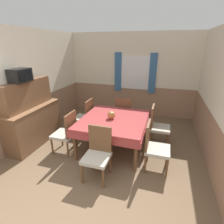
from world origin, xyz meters
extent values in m
cube|color=silver|center=(0.00, 4.49, 1.77)|extent=(4.43, 0.05, 1.65)
cube|color=#9E755B|center=(0.00, 4.49, 0.47)|extent=(4.43, 0.05, 0.95)
cube|color=white|center=(0.11, 4.45, 1.39)|extent=(0.98, 0.01, 1.04)
cube|color=#386699|center=(-0.44, 4.43, 1.39)|extent=(0.22, 0.03, 1.23)
cube|color=#386699|center=(0.67, 4.43, 1.39)|extent=(0.22, 0.03, 1.23)
cube|color=silver|center=(-2.04, 2.23, 1.77)|extent=(0.05, 4.86, 1.65)
cube|color=#9E755B|center=(-2.04, 2.23, 0.47)|extent=(0.05, 4.86, 0.95)
cube|color=#9E755B|center=(2.04, 2.23, 0.47)|extent=(0.05, 4.86, 0.95)
cube|color=#9E3838|center=(0.08, 2.21, 0.69)|extent=(1.40, 1.51, 0.06)
cube|color=#9E3838|center=(0.08, 2.21, 0.60)|extent=(1.43, 1.54, 0.12)
cylinder|color=brown|center=(-0.54, 1.54, 0.33)|extent=(0.07, 0.07, 0.66)
cylinder|color=brown|center=(0.70, 1.54, 0.33)|extent=(0.07, 0.07, 0.66)
cylinder|color=brown|center=(-0.54, 2.89, 0.33)|extent=(0.07, 0.07, 0.66)
cylinder|color=brown|center=(0.70, 2.89, 0.33)|extent=(0.07, 0.07, 0.66)
cylinder|color=brown|center=(-1.10, 1.55, 0.19)|extent=(0.04, 0.04, 0.38)
cylinder|color=brown|center=(-1.10, 1.93, 0.19)|extent=(0.04, 0.04, 0.38)
cylinder|color=brown|center=(-0.72, 1.55, 0.19)|extent=(0.04, 0.04, 0.38)
cylinder|color=brown|center=(-0.72, 1.93, 0.19)|extent=(0.04, 0.04, 0.38)
cube|color=#B7B2A3|center=(-0.91, 1.74, 0.41)|extent=(0.44, 0.44, 0.06)
cube|color=brown|center=(-0.71, 1.74, 0.69)|extent=(0.04, 0.42, 0.49)
cylinder|color=brown|center=(0.27, 0.98, 0.19)|extent=(0.04, 0.04, 0.38)
cylinder|color=brown|center=(-0.11, 0.98, 0.19)|extent=(0.04, 0.04, 0.38)
cylinder|color=brown|center=(0.27, 1.36, 0.19)|extent=(0.04, 0.04, 0.38)
cylinder|color=brown|center=(-0.11, 1.36, 0.19)|extent=(0.04, 0.04, 0.38)
cube|color=#B7B2A3|center=(0.08, 1.17, 0.41)|extent=(0.44, 0.44, 0.06)
cube|color=brown|center=(0.08, 1.37, 0.69)|extent=(0.42, 0.04, 0.49)
cylinder|color=brown|center=(-1.10, 2.49, 0.19)|extent=(0.04, 0.04, 0.38)
cylinder|color=brown|center=(-1.10, 2.87, 0.19)|extent=(0.04, 0.04, 0.38)
cylinder|color=brown|center=(-0.72, 2.49, 0.19)|extent=(0.04, 0.04, 0.38)
cylinder|color=brown|center=(-0.72, 2.87, 0.19)|extent=(0.04, 0.04, 0.38)
cube|color=#B7B2A3|center=(-0.91, 2.68, 0.41)|extent=(0.44, 0.44, 0.06)
cube|color=brown|center=(-0.71, 2.68, 0.69)|extent=(0.04, 0.42, 0.49)
cylinder|color=brown|center=(1.26, 1.93, 0.19)|extent=(0.04, 0.04, 0.38)
cylinder|color=brown|center=(1.26, 1.55, 0.19)|extent=(0.04, 0.04, 0.38)
cylinder|color=brown|center=(0.88, 1.93, 0.19)|extent=(0.04, 0.04, 0.38)
cylinder|color=brown|center=(0.88, 1.55, 0.19)|extent=(0.04, 0.04, 0.38)
cube|color=#B7B2A3|center=(1.07, 1.74, 0.41)|extent=(0.44, 0.44, 0.06)
cube|color=brown|center=(0.87, 1.74, 0.69)|extent=(0.04, 0.42, 0.49)
cylinder|color=brown|center=(-0.11, 3.45, 0.19)|extent=(0.04, 0.04, 0.38)
cylinder|color=brown|center=(0.27, 3.45, 0.19)|extent=(0.04, 0.04, 0.38)
cylinder|color=brown|center=(-0.11, 3.07, 0.19)|extent=(0.04, 0.04, 0.38)
cylinder|color=brown|center=(0.27, 3.07, 0.19)|extent=(0.04, 0.04, 0.38)
cube|color=#B7B2A3|center=(0.08, 3.26, 0.41)|extent=(0.44, 0.44, 0.06)
cube|color=brown|center=(0.08, 3.06, 0.69)|extent=(0.42, 0.04, 0.49)
cylinder|color=brown|center=(1.26, 2.87, 0.19)|extent=(0.04, 0.04, 0.38)
cylinder|color=brown|center=(1.26, 2.49, 0.19)|extent=(0.04, 0.04, 0.38)
cylinder|color=brown|center=(0.88, 2.87, 0.19)|extent=(0.04, 0.04, 0.38)
cylinder|color=brown|center=(0.88, 2.49, 0.19)|extent=(0.04, 0.04, 0.38)
cube|color=#B7B2A3|center=(1.07, 2.68, 0.41)|extent=(0.44, 0.44, 0.06)
cube|color=brown|center=(0.87, 2.68, 0.69)|extent=(0.04, 0.42, 0.49)
cube|color=brown|center=(-1.78, 1.89, 0.45)|extent=(0.44, 1.46, 0.91)
cube|color=#8C5F3F|center=(-1.78, 1.89, 0.90)|extent=(0.46, 1.48, 0.02)
cube|color=brown|center=(-1.83, 1.89, 1.21)|extent=(0.24, 1.32, 0.60)
cube|color=black|center=(-1.78, 1.74, 1.64)|extent=(0.28, 0.43, 0.27)
cube|color=black|center=(-1.64, 1.74, 1.65)|extent=(0.01, 0.35, 0.21)
sphere|color=#B26B38|center=(0.03, 2.20, 0.81)|extent=(0.17, 0.17, 0.17)
camera|label=1|loc=(1.08, -1.14, 2.23)|focal=28.00mm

